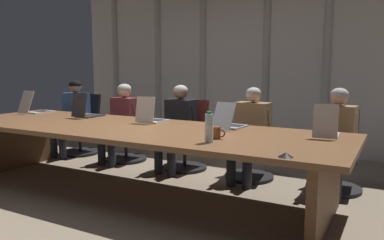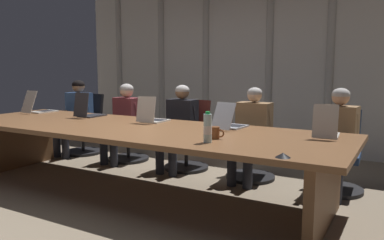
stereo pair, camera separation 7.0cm
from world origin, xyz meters
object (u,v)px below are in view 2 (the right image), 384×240
(laptop_left_mid, at_px, (89,112))
(person_right_end, at_px, (337,136))
(laptop_center, at_px, (152,117))
(coffee_mug_near, at_px, (216,133))
(laptop_right_end, at_px, (326,131))
(person_right_mid, at_px, (251,129))
(office_chair_left_end, at_px, (85,131))
(laptop_right_mid, at_px, (231,123))
(office_chair_left_mid, at_px, (130,137))
(water_bottle_primary, at_px, (208,128))
(office_chair_right_end, at_px, (337,161))
(laptop_left_end, at_px, (39,108))
(person_center, at_px, (179,123))
(person_left_end, at_px, (75,113))
(person_left_mid, at_px, (123,118))
(conference_mic_left_side, at_px, (283,155))
(office_chair_right_mid, at_px, (252,151))
(office_chair_center, at_px, (188,143))

(laptop_left_mid, distance_m, person_right_end, 3.02)
(laptop_center, height_order, coffee_mug_near, laptop_center)
(laptop_right_end, relative_size, person_right_mid, 0.35)
(office_chair_left_end, relative_size, coffee_mug_near, 7.20)
(laptop_right_mid, relative_size, office_chair_left_mid, 0.53)
(laptop_right_end, bearing_deg, laptop_center, 85.04)
(laptop_left_mid, distance_m, water_bottle_primary, 2.25)
(water_bottle_primary, height_order, coffee_mug_near, water_bottle_primary)
(laptop_right_end, xyz_separation_m, office_chair_left_mid, (-2.93, 0.79, -0.46))
(laptop_right_end, relative_size, office_chair_right_end, 0.44)
(laptop_left_end, xyz_separation_m, person_center, (1.91, 0.65, -0.15))
(person_left_end, height_order, person_left_mid, person_left_end)
(conference_mic_left_side, bearing_deg, laptop_right_end, 83.59)
(laptop_left_end, height_order, laptop_right_mid, laptop_left_end)
(laptop_left_end, distance_m, coffee_mug_near, 3.10)
(person_left_end, distance_m, water_bottle_primary, 3.37)
(laptop_right_end, relative_size, person_right_end, 0.35)
(person_left_mid, bearing_deg, office_chair_left_end, -95.10)
(office_chair_right_mid, distance_m, conference_mic_left_side, 2.04)
(laptop_left_end, bearing_deg, office_chair_right_end, -75.30)
(laptop_left_mid, xyz_separation_m, water_bottle_primary, (2.12, -0.75, 0.06))
(laptop_right_mid, distance_m, person_left_mid, 2.05)
(laptop_center, xyz_separation_m, conference_mic_left_side, (1.84, -0.99, -0.04))
(office_chair_left_end, height_order, office_chair_right_end, office_chair_left_end)
(laptop_center, xyz_separation_m, person_left_mid, (-0.97, 0.63, -0.14))
(office_chair_left_mid, bearing_deg, person_left_mid, -1.83)
(office_chair_left_mid, relative_size, coffee_mug_near, 6.80)
(person_left_end, bearing_deg, laptop_right_end, 83.25)
(office_chair_center, height_order, person_left_end, person_left_end)
(laptop_center, relative_size, person_left_end, 0.32)
(laptop_right_mid, relative_size, person_right_mid, 0.42)
(office_chair_right_mid, xyz_separation_m, conference_mic_left_side, (0.90, -1.78, 0.41))
(office_chair_left_end, height_order, office_chair_left_mid, office_chair_left_end)
(person_left_mid, xyz_separation_m, water_bottle_primary, (2.10, -1.40, 0.21))
(laptop_right_end, xyz_separation_m, person_right_mid, (-0.97, 0.64, -0.16))
(laptop_right_mid, bearing_deg, laptop_center, 96.18)
(water_bottle_primary, bearing_deg, person_left_mid, 146.29)
(laptop_left_end, distance_m, person_center, 2.03)
(laptop_center, height_order, person_left_mid, person_left_mid)
(laptop_right_mid, distance_m, office_chair_center, 1.30)
(person_left_mid, relative_size, coffee_mug_near, 8.64)
(person_center, distance_m, water_bottle_primary, 1.83)
(laptop_right_end, bearing_deg, person_left_end, 75.72)
(conference_mic_left_side, bearing_deg, person_left_end, 156.67)
(laptop_right_mid, relative_size, office_chair_left_end, 0.50)
(laptop_left_mid, bearing_deg, coffee_mug_near, -105.74)
(laptop_right_end, distance_m, office_chair_right_mid, 1.36)
(laptop_left_end, bearing_deg, laptop_right_end, -86.84)
(person_left_end, relative_size, water_bottle_primary, 4.39)
(office_chair_right_end, relative_size, coffee_mug_near, 6.86)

